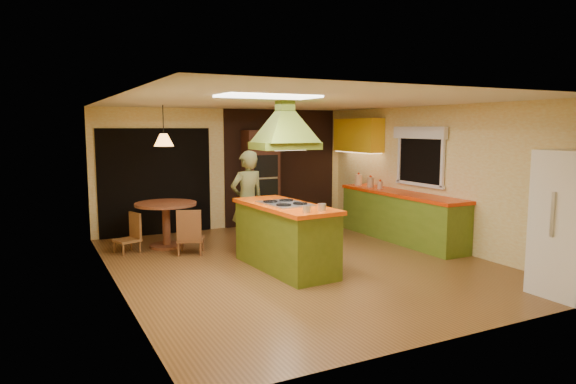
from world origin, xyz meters
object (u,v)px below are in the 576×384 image
kitchen_island (285,236)px  wall_oven (260,179)px  man (247,201)px  refrigerator (573,224)px  dining_table (166,216)px  canister_large (358,180)px

kitchen_island → wall_oven: wall_oven is taller
man → wall_oven: bearing=-128.9°
kitchen_island → man: bearing=88.4°
man → refrigerator: (2.70, -4.06, 0.06)m
man → wall_oven: (1.04, 1.79, 0.17)m
wall_oven → dining_table: size_ratio=1.92×
kitchen_island → dining_table: size_ratio=1.89×
refrigerator → wall_oven: 6.08m
man → refrigerator: bearing=114.9°
wall_oven → canister_large: size_ratio=9.30×
kitchen_island → man: man is taller
wall_oven → canister_large: bearing=-27.3°
man → canister_large: man is taller
man → dining_table: man is taller
refrigerator → dining_table: refrigerator is taller
canister_large → wall_oven: bearing=149.8°
refrigerator → canister_large: refrigerator is taller
kitchen_island → wall_oven: size_ratio=0.99×
wall_oven → canister_large: wall_oven is taller
dining_table → wall_oven: bearing=22.2°
refrigerator → canister_large: bearing=88.4°
refrigerator → wall_oven: bearing=105.6°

